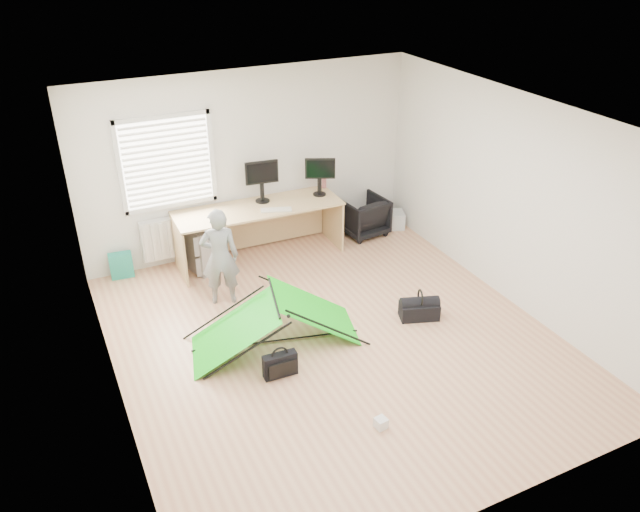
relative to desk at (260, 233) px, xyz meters
name	(u,v)px	position (x,y,z in m)	size (l,w,h in m)	color
ground	(334,339)	(0.06, -2.31, -0.41)	(5.50, 5.50, 0.00)	tan
back_wall	(250,162)	(0.06, 0.44, 0.94)	(5.00, 0.02, 2.70)	silver
window	(167,163)	(-1.14, 0.40, 1.14)	(1.20, 0.06, 1.20)	silver
radiator	(177,236)	(-1.14, 0.36, 0.04)	(1.00, 0.12, 0.60)	silver
desk	(260,233)	(0.00, 0.00, 0.00)	(2.42, 0.77, 0.83)	tan
filing_cabinet	(203,246)	(-0.84, 0.10, -0.08)	(0.43, 0.58, 0.68)	#A7A9AC
monitor_left	(262,187)	(0.13, 0.16, 0.64)	(0.48, 0.10, 0.46)	black
monitor_right	(319,182)	(0.99, 0.03, 0.62)	(0.44, 0.10, 0.42)	black
keyboard	(276,210)	(0.19, -0.22, 0.42)	(0.44, 0.15, 0.02)	beige
thermos	(324,180)	(1.18, 0.25, 0.54)	(0.07, 0.07, 0.25)	#B76668
office_chair	(363,216)	(1.77, 0.05, -0.11)	(0.65, 0.67, 0.61)	black
person	(220,257)	(-0.88, -0.91, 0.25)	(0.49, 0.32, 1.34)	gray
kite	(275,320)	(-0.59, -2.05, -0.10)	(2.01, 0.88, 0.62)	#14D816
storage_crate	(389,220)	(2.28, 0.07, -0.28)	(0.47, 0.33, 0.26)	silver
tote_bag	(121,265)	(-1.96, 0.32, -0.23)	(0.31, 0.14, 0.37)	#1F9079
laptop_bag	(280,365)	(-0.79, -2.65, -0.27)	(0.38, 0.11, 0.29)	black
white_box	(381,423)	(-0.19, -3.84, -0.36)	(0.11, 0.11, 0.11)	silver
duffel_bag	(419,311)	(1.24, -2.37, -0.31)	(0.49, 0.25, 0.21)	black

